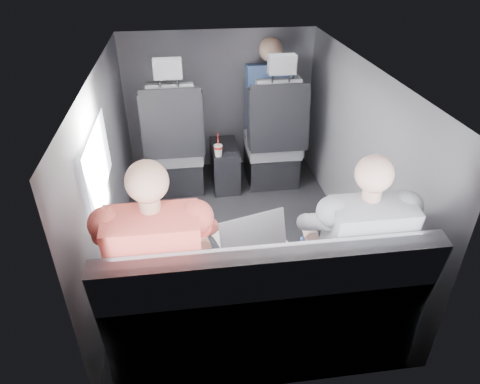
{
  "coord_description": "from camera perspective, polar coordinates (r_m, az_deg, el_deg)",
  "views": [
    {
      "loc": [
        -0.34,
        -2.68,
        2.1
      ],
      "look_at": [
        0.02,
        -0.05,
        0.47
      ],
      "focal_mm": 32.0,
      "sensor_mm": 36.0,
      "label": 1
    }
  ],
  "objects": [
    {
      "name": "ceiling",
      "position": [
        2.81,
        -0.49,
        16.08
      ],
      "size": [
        2.6,
        2.6,
        0.0
      ],
      "primitive_type": "plane",
      "rotation": [
        3.14,
        0.0,
        0.0
      ],
      "color": "#B2B2AD",
      "rests_on": "panel_back"
    },
    {
      "name": "floor",
      "position": [
        3.42,
        -0.38,
        -6.26
      ],
      "size": [
        2.6,
        2.6,
        0.0
      ],
      "primitive_type": "plane",
      "color": "black",
      "rests_on": "ground"
    },
    {
      "name": "panel_left",
      "position": [
        3.09,
        -17.24,
        2.57
      ],
      "size": [
        0.02,
        2.6,
        1.35
      ],
      "primitive_type": "cube",
      "color": "#56565B",
      "rests_on": "floor"
    },
    {
      "name": "laptop_white",
      "position": [
        2.37,
        -10.53,
        -7.34
      ],
      "size": [
        0.31,
        0.29,
        0.22
      ],
      "color": "white",
      "rests_on": "passenger_rear_left"
    },
    {
      "name": "front_seat_left",
      "position": [
        3.91,
        -8.6,
        5.45
      ],
      "size": [
        0.52,
        0.58,
        1.26
      ],
      "color": "black",
      "rests_on": "floor"
    },
    {
      "name": "laptop_silver",
      "position": [
        2.39,
        1.41,
        -6.18
      ],
      "size": [
        0.43,
        0.42,
        0.26
      ],
      "color": "#BCBCC1",
      "rests_on": "rear_bench"
    },
    {
      "name": "rear_bench",
      "position": [
        2.44,
        2.96,
        -15.71
      ],
      "size": [
        1.6,
        0.57,
        0.92
      ],
      "color": "slate",
      "rests_on": "floor"
    },
    {
      "name": "passenger_rear_right",
      "position": [
        2.41,
        14.62,
        -7.13
      ],
      "size": [
        0.51,
        0.63,
        1.23
      ],
      "color": "navy",
      "rests_on": "rear_bench"
    },
    {
      "name": "side_window",
      "position": [
        2.72,
        -18.33,
        3.71
      ],
      "size": [
        0.02,
        0.75,
        0.42
      ],
      "primitive_type": "cube",
      "color": "white",
      "rests_on": "panel_left"
    },
    {
      "name": "panel_front",
      "position": [
        4.24,
        -2.75,
        11.9
      ],
      "size": [
        1.8,
        0.02,
        1.35
      ],
      "primitive_type": "cube",
      "color": "#56565B",
      "rests_on": "floor"
    },
    {
      "name": "front_seat_right",
      "position": [
        3.99,
        4.47,
        6.26
      ],
      "size": [
        0.52,
        0.58,
        1.26
      ],
      "color": "black",
      "rests_on": "floor"
    },
    {
      "name": "laptop_black",
      "position": [
        2.51,
        14.1,
        -5.35
      ],
      "size": [
        0.34,
        0.31,
        0.24
      ],
      "color": "black",
      "rests_on": "passenger_rear_right"
    },
    {
      "name": "passenger_rear_left",
      "position": [
        2.25,
        -10.64,
        -9.13
      ],
      "size": [
        0.54,
        0.65,
        1.28
      ],
      "color": "#313136",
      "rests_on": "rear_bench"
    },
    {
      "name": "seatbelt",
      "position": [
        3.68,
        5.27,
        10.76
      ],
      "size": [
        0.35,
        0.11,
        0.59
      ],
      "primitive_type": "cube",
      "rotation": [
        -0.14,
        0.49,
        0.0
      ],
      "color": "black",
      "rests_on": "front_seat_right"
    },
    {
      "name": "panel_right",
      "position": [
        3.28,
        15.4,
        4.65
      ],
      "size": [
        0.02,
        2.6,
        1.35
      ],
      "primitive_type": "cube",
      "color": "#56565B",
      "rests_on": "floor"
    },
    {
      "name": "passenger_front_right",
      "position": [
        4.09,
        3.87,
        12.35
      ],
      "size": [
        0.42,
        0.42,
        0.88
      ],
      "color": "navy",
      "rests_on": "front_seat_right"
    },
    {
      "name": "soda_cup",
      "position": [
        3.76,
        -2.92,
        5.61
      ],
      "size": [
        0.08,
        0.08,
        0.23
      ],
      "color": "white",
      "rests_on": "center_console"
    },
    {
      "name": "center_console",
      "position": [
        4.05,
        -2.01,
        3.59
      ],
      "size": [
        0.24,
        0.48,
        0.41
      ],
      "color": "black",
      "rests_on": "floor"
    },
    {
      "name": "panel_back",
      "position": [
        2.01,
        4.49,
        -13.53
      ],
      "size": [
        1.8,
        0.02,
        1.35
      ],
      "primitive_type": "cube",
      "color": "#56565B",
      "rests_on": "floor"
    }
  ]
}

